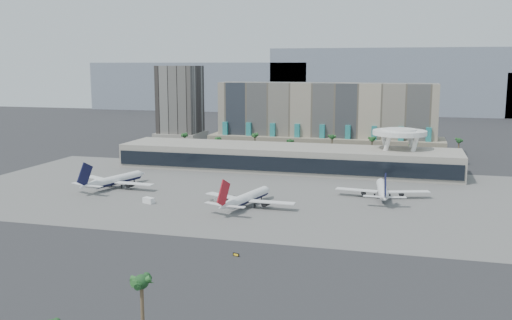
% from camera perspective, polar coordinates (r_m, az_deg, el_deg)
% --- Properties ---
extents(ground, '(900.00, 900.00, 0.00)m').
position_cam_1_polar(ground, '(186.44, -4.18, -6.93)').
color(ground, '#232326').
rests_on(ground, ground).
extents(apron_pad, '(260.00, 130.00, 0.06)m').
position_cam_1_polar(apron_pad, '(237.32, 0.23, -3.31)').
color(apron_pad, '#5B5B59').
rests_on(apron_pad, ground).
extents(mountain_ridge, '(680.00, 60.00, 70.00)m').
position_cam_1_polar(mountain_ridge, '(639.74, 12.45, 7.25)').
color(mountain_ridge, gray).
rests_on(mountain_ridge, ground).
extents(hotel, '(140.00, 30.00, 42.00)m').
position_cam_1_polar(hotel, '(348.40, 6.93, 3.53)').
color(hotel, tan).
rests_on(hotel, ground).
extents(office_tower, '(30.00, 30.00, 52.00)m').
position_cam_1_polar(office_tower, '(400.84, -7.58, 5.17)').
color(office_tower, black).
rests_on(office_tower, ground).
extents(terminal, '(170.00, 32.50, 14.50)m').
position_cam_1_polar(terminal, '(288.45, 3.05, 0.29)').
color(terminal, '#9B9588').
rests_on(terminal, ground).
extents(saucer_structure, '(26.00, 26.00, 21.89)m').
position_cam_1_polar(saucer_structure, '(286.63, 14.15, 2.36)').
color(saucer_structure, white).
rests_on(saucer_structure, ground).
extents(palm_row, '(157.80, 2.80, 13.10)m').
position_cam_1_polar(palm_row, '(320.74, 5.61, 1.91)').
color(palm_row, brown).
rests_on(palm_row, ground).
extents(airliner_left, '(37.38, 38.75, 13.71)m').
position_cam_1_polar(airliner_left, '(253.98, -13.93, -1.95)').
color(airliner_left, white).
rests_on(airliner_left, ground).
extents(airliner_centre, '(37.09, 38.52, 13.51)m').
position_cam_1_polar(airliner_centre, '(213.86, -0.94, -3.82)').
color(airliner_centre, white).
rests_on(airliner_centre, ground).
extents(airliner_right, '(37.26, 38.51, 13.30)m').
position_cam_1_polar(airliner_right, '(233.42, 12.54, -2.92)').
color(airliner_right, white).
rests_on(airliner_right, ground).
extents(service_vehicle_a, '(5.09, 3.77, 2.24)m').
position_cam_1_polar(service_vehicle_a, '(223.54, -10.68, -4.00)').
color(service_vehicle_a, white).
rests_on(service_vehicle_a, ground).
extents(service_vehicle_b, '(3.31, 2.39, 1.53)m').
position_cam_1_polar(service_vehicle_b, '(223.88, -3.81, -3.92)').
color(service_vehicle_b, white).
rests_on(service_vehicle_b, ground).
extents(taxiway_sign, '(1.98, 0.86, 0.90)m').
position_cam_1_polar(taxiway_sign, '(160.99, -2.01, -9.44)').
color(taxiway_sign, black).
rests_on(taxiway_sign, ground).
extents(near_palm_b, '(6.00, 6.00, 14.42)m').
position_cam_1_polar(near_palm_b, '(110.47, -11.36, -12.57)').
color(near_palm_b, brown).
rests_on(near_palm_b, ground).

